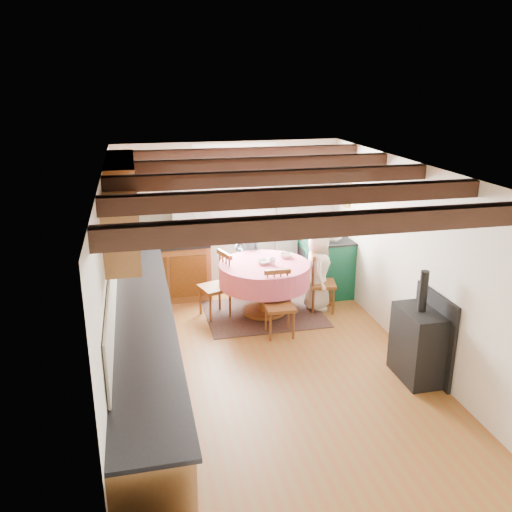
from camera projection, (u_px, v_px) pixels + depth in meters
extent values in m
cube|color=brown|center=(271.00, 365.00, 6.61)|extent=(3.60, 5.50, 0.00)
cube|color=white|center=(272.00, 169.00, 5.85)|extent=(3.60, 5.50, 0.00)
cube|color=silver|center=(229.00, 216.00, 8.77)|extent=(3.60, 0.00, 2.40)
cube|color=silver|center=(372.00, 409.00, 3.68)|extent=(3.60, 0.00, 2.40)
cube|color=silver|center=(111.00, 286.00, 5.85)|extent=(0.00, 5.50, 2.40)
cube|color=silver|center=(414.00, 262.00, 6.61)|extent=(0.00, 5.50, 2.40)
cube|color=black|center=(340.00, 224.00, 4.03)|extent=(3.60, 0.16, 0.16)
cube|color=black|center=(300.00, 196.00, 4.95)|extent=(3.60, 0.16, 0.16)
cube|color=black|center=(272.00, 178.00, 5.88)|extent=(3.60, 0.16, 0.16)
cube|color=black|center=(252.00, 164.00, 6.80)|extent=(3.60, 0.16, 0.16)
cube|color=black|center=(237.00, 153.00, 7.73)|extent=(3.60, 0.16, 0.16)
cube|color=beige|center=(113.00, 276.00, 6.13)|extent=(0.02, 4.50, 0.55)
cube|color=beige|center=(167.00, 220.00, 8.54)|extent=(1.40, 0.02, 0.55)
cube|color=brown|center=(144.00, 346.00, 6.15)|extent=(0.60, 5.30, 0.88)
cube|color=brown|center=(168.00, 271.00, 8.51)|extent=(1.30, 0.60, 0.88)
cube|color=black|center=(143.00, 309.00, 6.01)|extent=(0.64, 5.30, 0.04)
cube|color=black|center=(166.00, 244.00, 8.35)|extent=(1.30, 0.64, 0.04)
cube|color=brown|center=(122.00, 195.00, 6.76)|extent=(0.34, 1.80, 0.90)
cube|color=brown|center=(122.00, 230.00, 5.38)|extent=(0.34, 0.90, 0.70)
cube|color=white|center=(235.00, 192.00, 8.65)|extent=(1.34, 0.03, 1.54)
cube|color=white|center=(235.00, 192.00, 8.66)|extent=(1.20, 0.01, 1.40)
cube|color=gray|center=(184.00, 226.00, 8.55)|extent=(0.35, 0.10, 2.10)
cube|color=gray|center=(287.00, 220.00, 8.91)|extent=(0.35, 0.10, 2.10)
cylinder|color=black|center=(236.00, 155.00, 8.39)|extent=(2.00, 0.03, 0.03)
cube|color=gold|center=(343.00, 186.00, 8.57)|extent=(0.04, 0.50, 0.60)
cylinder|color=silver|center=(292.00, 183.00, 8.81)|extent=(0.30, 0.02, 0.30)
cube|color=#301C18|center=(264.00, 314.00, 8.03)|extent=(1.71, 1.33, 0.01)
imported|color=#486871|center=(248.00, 260.00, 8.55)|extent=(0.51, 0.41, 1.20)
imported|color=beige|center=(318.00, 270.00, 8.06)|extent=(0.53, 0.68, 1.23)
imported|color=silver|center=(264.00, 262.00, 7.77)|extent=(0.26, 0.26, 0.05)
imported|color=silver|center=(286.00, 256.00, 8.03)|extent=(0.26, 0.26, 0.06)
imported|color=silver|center=(272.00, 261.00, 7.72)|extent=(0.11, 0.11, 0.10)
cylinder|color=#262628|center=(142.00, 238.00, 8.20)|extent=(0.13, 0.13, 0.22)
cylinder|color=#262628|center=(173.00, 233.00, 8.46)|extent=(0.19, 0.19, 0.21)
cylinder|color=#262628|center=(176.00, 233.00, 8.35)|extent=(0.10, 0.10, 0.29)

